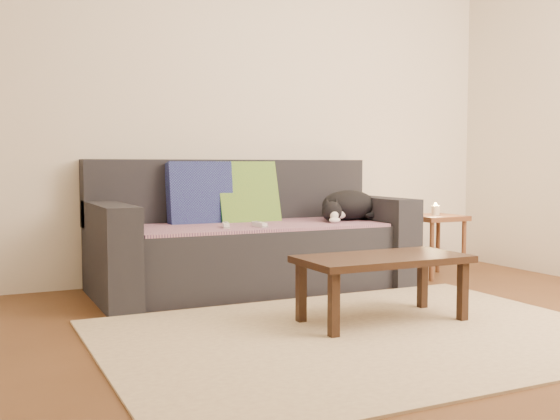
{
  "coord_description": "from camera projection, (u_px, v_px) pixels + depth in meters",
  "views": [
    {
      "loc": [
        -1.71,
        -2.5,
        0.84
      ],
      "look_at": [
        0.05,
        1.2,
        0.55
      ],
      "focal_mm": 42.0,
      "sensor_mm": 36.0,
      "label": 1
    }
  ],
  "objects": [
    {
      "name": "ground",
      "position": [
        381.0,
        344.0,
        3.05
      ],
      "size": [
        4.5,
        4.5,
        0.0
      ],
      "primitive_type": "plane",
      "color": "brown",
      "rests_on": "ground"
    },
    {
      "name": "back_wall",
      "position": [
        227.0,
        101.0,
        4.76
      ],
      "size": [
        4.5,
        0.04,
        2.6
      ],
      "primitive_type": "cube",
      "color": "beige",
      "rests_on": "ground"
    },
    {
      "name": "sofa",
      "position": [
        250.0,
        242.0,
        4.44
      ],
      "size": [
        2.1,
        0.94,
        0.87
      ],
      "color": "#232328",
      "rests_on": "ground"
    },
    {
      "name": "throw_blanket",
      "position": [
        255.0,
        226.0,
        4.35
      ],
      "size": [
        1.66,
        0.74,
        0.02
      ],
      "primitive_type": "cube",
      "color": "#482C52",
      "rests_on": "sofa"
    },
    {
      "name": "cushion_navy",
      "position": [
        200.0,
        195.0,
        4.44
      ],
      "size": [
        0.44,
        0.17,
        0.45
      ],
      "primitive_type": "cube",
      "rotation": [
        -0.14,
        0.0,
        0.0
      ],
      "color": "#16114B",
      "rests_on": "throw_blanket"
    },
    {
      "name": "cushion_green",
      "position": [
        247.0,
        194.0,
        4.59
      ],
      "size": [
        0.44,
        0.23,
        0.45
      ],
      "primitive_type": "cube",
      "rotation": [
        -0.28,
        0.0,
        0.0
      ],
      "color": "#0B4B2E",
      "rests_on": "throw_blanket"
    },
    {
      "name": "cat",
      "position": [
        348.0,
        206.0,
        4.64
      ],
      "size": [
        0.5,
        0.36,
        0.21
      ],
      "rotation": [
        0.0,
        0.0,
        -0.14
      ],
      "color": "black",
      "rests_on": "throw_blanket"
    },
    {
      "name": "wii_remote_a",
      "position": [
        260.0,
        224.0,
        4.16
      ],
      "size": [
        0.04,
        0.15,
        0.03
      ],
      "primitive_type": "cube",
      "rotation": [
        0.0,
        0.0,
        1.62
      ],
      "color": "white",
      "rests_on": "throw_blanket"
    },
    {
      "name": "wii_remote_b",
      "position": [
        226.0,
        225.0,
        4.11
      ],
      "size": [
        0.08,
        0.15,
        0.03
      ],
      "primitive_type": "cube",
      "rotation": [
        0.0,
        0.0,
        1.27
      ],
      "color": "white",
      "rests_on": "throw_blanket"
    },
    {
      "name": "side_table",
      "position": [
        435.0,
        226.0,
        4.86
      ],
      "size": [
        0.37,
        0.37,
        0.46
      ],
      "color": "brown",
      "rests_on": "ground"
    },
    {
      "name": "candle",
      "position": [
        436.0,
        210.0,
        4.85
      ],
      "size": [
        0.06,
        0.06,
        0.09
      ],
      "color": "beige",
      "rests_on": "side_table"
    },
    {
      "name": "rug",
      "position": [
        363.0,
        335.0,
        3.18
      ],
      "size": [
        2.5,
        1.8,
        0.01
      ],
      "primitive_type": "cube",
      "color": "#C6B288",
      "rests_on": "ground"
    },
    {
      "name": "coffee_table",
      "position": [
        383.0,
        264.0,
        3.44
      ],
      "size": [
        0.89,
        0.45,
        0.36
      ],
      "color": "black",
      "rests_on": "rug"
    }
  ]
}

